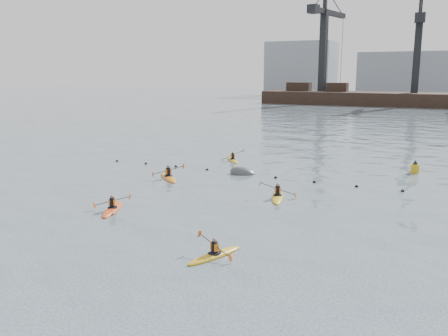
# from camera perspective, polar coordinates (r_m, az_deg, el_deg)

# --- Properties ---
(ground) EXTENTS (400.00, 400.00, 0.00)m
(ground) POSITION_cam_1_polar(r_m,az_deg,el_deg) (16.31, -15.99, -17.49)
(ground) COLOR #33414B
(ground) RESTS_ON ground
(float_line) EXTENTS (33.24, 0.73, 0.24)m
(float_line) POSITION_cam_1_polar(r_m,az_deg,el_deg) (35.36, 8.58, -1.36)
(float_line) COLOR black
(float_line) RESTS_ON ground
(barge_pier) EXTENTS (72.00, 19.30, 29.50)m
(barge_pier) POSITION_cam_1_polar(r_m,az_deg,el_deg) (120.93, 21.74, 7.82)
(barge_pier) COLOR black
(barge_pier) RESTS_ON ground
(skyline) EXTENTS (141.00, 28.00, 22.00)m
(skyline) POSITION_cam_1_polar(r_m,az_deg,el_deg) (160.83, 24.10, 10.96)
(skyline) COLOR gray
(skyline) RESTS_ON ground
(kayaker_0) EXTENTS (2.11, 3.27, 1.13)m
(kayaker_0) POSITION_cam_1_polar(r_m,az_deg,el_deg) (28.02, -13.26, -4.78)
(kayaker_0) COLOR #DE4614
(kayaker_0) RESTS_ON ground
(kayaker_1) EXTENTS (1.99, 3.05, 1.07)m
(kayaker_1) POSITION_cam_1_polar(r_m,az_deg,el_deg) (20.68, -1.15, -10.37)
(kayaker_1) COLOR gold
(kayaker_1) RESTS_ON ground
(kayaker_2) EXTENTS (3.14, 3.06, 1.19)m
(kayaker_2) POSITION_cam_1_polar(r_m,az_deg,el_deg) (35.65, -6.71, -1.07)
(kayaker_2) COLOR orange
(kayaker_2) RESTS_ON ground
(kayaker_3) EXTENTS (2.29, 3.49, 1.24)m
(kayaker_3) POSITION_cam_1_polar(r_m,az_deg,el_deg) (30.11, 6.46, -3.41)
(kayaker_3) COLOR gold
(kayaker_3) RESTS_ON ground
(kayaker_5) EXTENTS (2.37, 2.72, 1.15)m
(kayaker_5) POSITION_cam_1_polar(r_m,az_deg,el_deg) (42.46, 1.05, 0.99)
(kayaker_5) COLOR gold
(kayaker_5) RESTS_ON ground
(mooring_buoy) EXTENTS (2.49, 1.63, 1.49)m
(mooring_buoy) POSITION_cam_1_polar(r_m,az_deg,el_deg) (37.02, 2.32, -0.71)
(mooring_buoy) COLOR #393A3D
(mooring_buoy) RESTS_ON ground
(nav_buoy) EXTENTS (0.64, 0.64, 1.17)m
(nav_buoy) POSITION_cam_1_polar(r_m,az_deg,el_deg) (40.21, 21.99, -0.05)
(nav_buoy) COLOR gold
(nav_buoy) RESTS_ON ground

